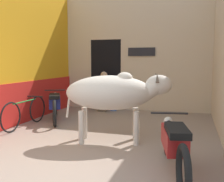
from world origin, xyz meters
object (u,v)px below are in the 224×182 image
(cow, at_px, (114,93))
(motorcycle_far, at_px, (55,104))
(plastic_stool, at_px, (113,103))
(motorcycle_near, at_px, (174,143))
(bicycle, at_px, (25,112))
(shopkeeper_seated, at_px, (104,90))

(cow, bearing_deg, motorcycle_far, 146.53)
(plastic_stool, bearing_deg, motorcycle_near, -63.26)
(motorcycle_near, height_order, motorcycle_far, motorcycle_near)
(cow, xyz_separation_m, plastic_stool, (-0.94, 3.10, -0.71))
(motorcycle_near, xyz_separation_m, bicycle, (-3.59, 1.68, -0.09))
(cow, distance_m, motorcycle_near, 1.77)
(motorcycle_far, xyz_separation_m, shopkeeper_seated, (0.82, 1.62, 0.23))
(shopkeeper_seated, distance_m, plastic_stool, 0.52)
(motorcycle_far, distance_m, plastic_stool, 2.08)
(cow, relative_size, shopkeeper_seated, 1.68)
(bicycle, distance_m, plastic_stool, 2.97)
(cow, xyz_separation_m, bicycle, (-2.37, 0.50, -0.61))
(motorcycle_near, relative_size, shopkeeper_seated, 1.64)
(cow, relative_size, motorcycle_near, 1.02)
(motorcycle_near, distance_m, plastic_stool, 4.80)
(motorcycle_near, distance_m, motorcycle_far, 4.14)
(cow, height_order, shopkeeper_seated, cow)
(plastic_stool, bearing_deg, motorcycle_far, -122.50)
(motorcycle_near, xyz_separation_m, plastic_stool, (-2.16, 4.28, -0.19))
(cow, bearing_deg, shopkeeper_seated, 112.46)
(motorcycle_far, bearing_deg, cow, -33.47)
(bicycle, bearing_deg, plastic_stool, 61.16)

